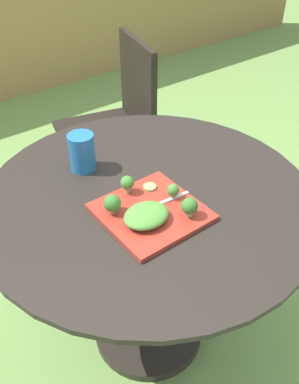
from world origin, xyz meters
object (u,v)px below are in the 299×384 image
(fork, at_px, (162,203))
(drinking_glass, at_px, (82,154))
(salad_plate, at_px, (151,212))
(patio_chair, at_px, (119,115))

(fork, bearing_deg, drinking_glass, 104.62)
(salad_plate, distance_m, drinking_glass, 0.33)
(patio_chair, relative_size, drinking_glass, 7.13)
(fork, bearing_deg, salad_plate, -175.33)
(salad_plate, relative_size, fork, 1.79)
(patio_chair, distance_m, drinking_glass, 0.84)
(patio_chair, xyz_separation_m, salad_plate, (-0.49, -0.92, 0.22))
(salad_plate, bearing_deg, drinking_glass, 96.60)
(salad_plate, bearing_deg, patio_chair, 61.76)
(patio_chair, bearing_deg, salad_plate, -118.24)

